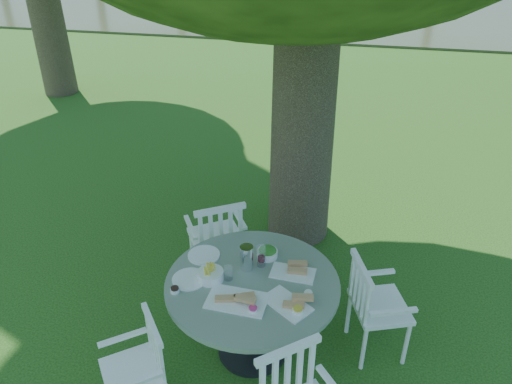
% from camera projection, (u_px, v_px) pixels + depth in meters
% --- Properties ---
extents(ground, '(140.00, 140.00, 0.00)m').
position_uv_depth(ground, '(252.00, 277.00, 4.86)').
color(ground, '#133A0C').
rests_on(ground, ground).
extents(table, '(1.30, 1.30, 0.73)m').
position_uv_depth(table, '(252.00, 297.00, 3.78)').
color(table, black).
rests_on(table, ground).
extents(chair_ne, '(0.53, 0.55, 0.87)m').
position_uv_depth(chair_ne, '(370.00, 302.00, 3.84)').
color(chair_ne, white).
rests_on(chair_ne, ground).
extents(chair_nw, '(0.61, 0.60, 0.91)m').
position_uv_depth(chair_nw, '(218.00, 236.00, 4.53)').
color(chair_nw, white).
rests_on(chair_nw, ground).
extents(chair_sw, '(0.55, 0.56, 0.81)m').
position_uv_depth(chair_sw, '(143.00, 363.00, 3.37)').
color(chair_sw, white).
rests_on(chair_sw, ground).
extents(tableware, '(1.08, 0.77, 0.21)m').
position_uv_depth(tableware, '(241.00, 273.00, 3.73)').
color(tableware, white).
rests_on(tableware, table).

